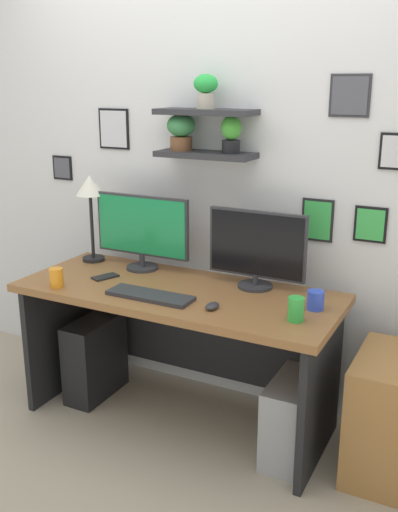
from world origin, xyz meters
TOP-DOWN VIEW (x-y plane):
  - ground_plane at (0.00, 0.00)m, footprint 8.00×8.00m
  - back_wall_assembly at (0.00, 0.44)m, footprint 4.40×0.24m
  - desk at (0.00, 0.06)m, footprint 1.66×0.68m
  - monitor_left at (-0.34, 0.22)m, footprint 0.58×0.18m
  - monitor_right at (0.34, 0.22)m, footprint 0.52×0.18m
  - keyboard at (-0.06, -0.16)m, footprint 0.44×0.14m
  - computer_mouse at (0.28, -0.16)m, footprint 0.06×0.09m
  - desk_lamp at (-0.69, 0.22)m, footprint 0.16×0.16m
  - cell_phone at (-0.44, -0.02)m, footprint 0.12×0.16m
  - coffee_mug at (0.71, 0.05)m, footprint 0.08×0.08m
  - pen_cup at (-0.57, -0.25)m, footprint 0.07×0.07m
  - water_cup at (0.67, -0.12)m, footprint 0.07×0.07m
  - computer_tower_left at (-0.56, 0.02)m, footprint 0.18×0.40m
  - computer_tower_right at (0.64, -0.04)m, footprint 0.18×0.40m

SIDE VIEW (x-z plane):
  - ground_plane at x=0.00m, z-range 0.00..0.00m
  - computer_tower_right at x=0.64m, z-range 0.00..0.41m
  - computer_tower_left at x=-0.56m, z-range 0.00..0.47m
  - desk at x=0.00m, z-range 0.17..0.92m
  - cell_phone at x=-0.44m, z-range 0.75..0.76m
  - keyboard at x=-0.06m, z-range 0.75..0.77m
  - computer_mouse at x=0.28m, z-range 0.75..0.78m
  - coffee_mug at x=0.71m, z-range 0.75..0.84m
  - pen_cup at x=-0.57m, z-range 0.75..0.85m
  - water_cup at x=0.67m, z-range 0.75..0.86m
  - monitor_right at x=0.34m, z-range 0.76..1.16m
  - monitor_left at x=-0.34m, z-range 0.77..1.19m
  - desk_lamp at x=-0.69m, z-range 0.89..1.40m
  - back_wall_assembly at x=0.00m, z-range 0.01..2.71m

